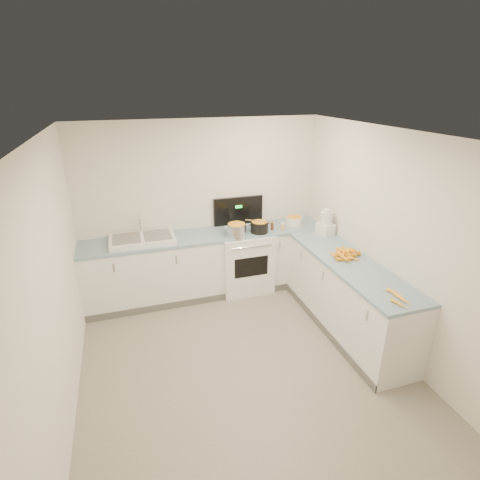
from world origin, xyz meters
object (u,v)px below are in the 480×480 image
object	(u,v)px
stove	(244,259)
mixing_bowl	(294,221)
spice_jar	(283,227)
food_processor	(326,224)
steel_pot	(237,231)
extract_bottle	(272,226)
sink	(142,239)
black_pot	(259,228)

from	to	relation	value
stove	mixing_bowl	size ratio (longest dim) A/B	5.35
stove	spice_jar	size ratio (longest dim) A/B	13.20
stove	food_processor	xyz separation A→B (m)	(1.05, -0.49, 0.63)
spice_jar	food_processor	distance (m)	0.61
food_processor	steel_pot	bearing A→B (deg)	165.39
mixing_bowl	spice_jar	distance (m)	0.33
extract_bottle	sink	bearing A→B (deg)	176.13
extract_bottle	food_processor	bearing A→B (deg)	-30.51
stove	extract_bottle	xyz separation A→B (m)	(0.40, -0.11, 0.52)
steel_pot	mixing_bowl	distance (m)	0.99
steel_pot	extract_bottle	world-z (taller)	steel_pot
stove	extract_bottle	world-z (taller)	stove
sink	black_pot	size ratio (longest dim) A/B	3.45
stove	spice_jar	xyz separation A→B (m)	(0.53, -0.19, 0.52)
mixing_bowl	spice_jar	bearing A→B (deg)	-144.76
steel_pot	mixing_bowl	bearing A→B (deg)	10.41
stove	mixing_bowl	xyz separation A→B (m)	(0.80, 0.00, 0.52)
extract_bottle	spice_jar	distance (m)	0.16
steel_pot	spice_jar	size ratio (longest dim) A/B	2.63
stove	steel_pot	world-z (taller)	stove
stove	steel_pot	xyz separation A→B (m)	(-0.17, -0.18, 0.54)
stove	steel_pot	size ratio (longest dim) A/B	5.03
extract_bottle	food_processor	size ratio (longest dim) A/B	0.29
black_pot	spice_jar	world-z (taller)	black_pot
black_pot	spice_jar	distance (m)	0.35
sink	mixing_bowl	world-z (taller)	sink
stove	food_processor	size ratio (longest dim) A/B	3.65
sink	stove	bearing A→B (deg)	-0.62
steel_pot	spice_jar	bearing A→B (deg)	-0.89
spice_jar	stove	bearing A→B (deg)	160.61
sink	food_processor	xyz separation A→B (m)	(2.50, -0.51, 0.12)
extract_bottle	spice_jar	xyz separation A→B (m)	(0.14, -0.08, -0.00)
black_pot	food_processor	bearing A→B (deg)	-22.07
stove	sink	distance (m)	1.54
steel_pot	spice_jar	xyz separation A→B (m)	(0.70, -0.01, -0.03)
steel_pot	food_processor	distance (m)	1.26
sink	mixing_bowl	bearing A→B (deg)	-0.36
stove	extract_bottle	distance (m)	0.66
food_processor	extract_bottle	bearing A→B (deg)	149.49
extract_bottle	food_processor	xyz separation A→B (m)	(0.65, -0.38, 0.11)
steel_pot	mixing_bowl	world-z (taller)	steel_pot
steel_pot	black_pot	xyz separation A→B (m)	(0.35, 0.03, -0.01)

